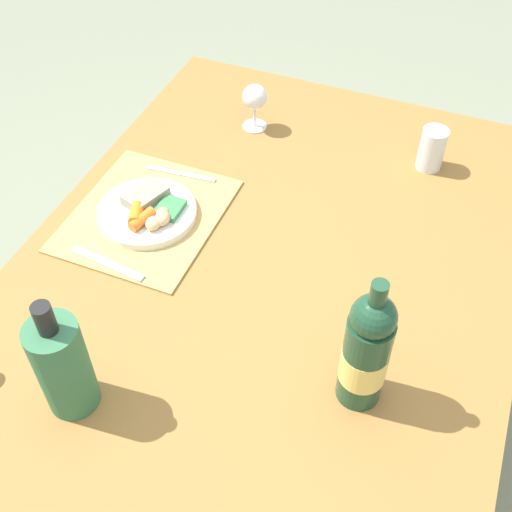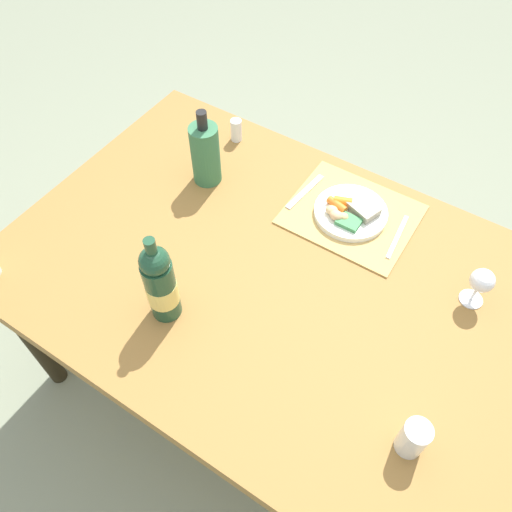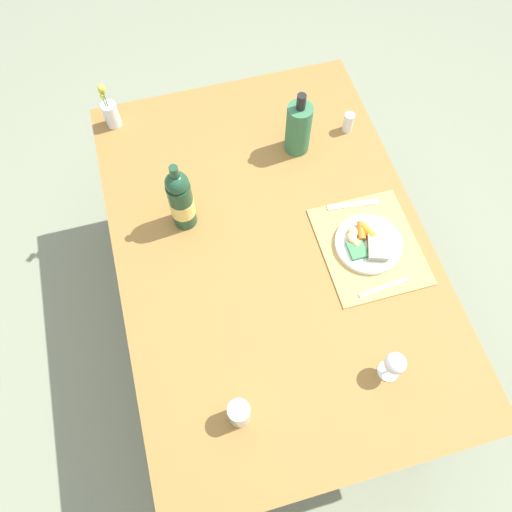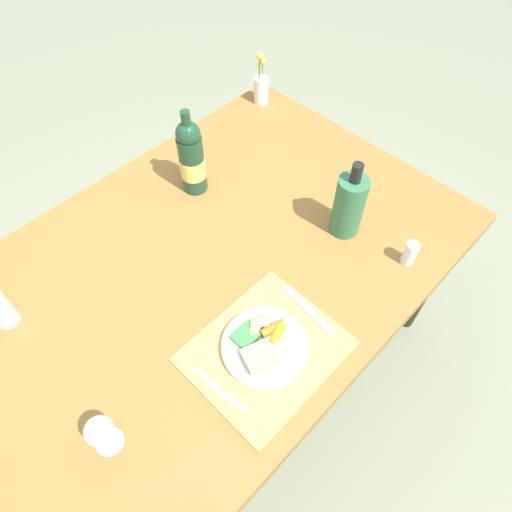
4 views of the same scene
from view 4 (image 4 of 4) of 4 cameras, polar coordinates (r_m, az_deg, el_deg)
ground_plane at (r=2.02m, az=-4.03°, el=-12.85°), size 8.00×8.00×0.00m
dining_table at (r=1.43m, az=-5.55°, el=-2.16°), size 1.57×1.07×0.73m
placemat at (r=1.22m, az=1.20°, el=-11.84°), size 0.39×0.33×0.01m
dinner_plate at (r=1.21m, az=1.04°, el=-11.10°), size 0.23×0.23×0.05m
fork at (r=1.18m, az=-4.74°, el=-16.42°), size 0.03×0.18×0.00m
knife at (r=1.28m, az=6.63°, el=-6.73°), size 0.04×0.19×0.00m
water_tumbler at (r=1.40m, az=-29.48°, el=-6.06°), size 0.06×0.06×0.11m
wine_bottle at (r=1.50m, az=-8.12°, el=12.10°), size 0.08×0.08×0.31m
salt_shaker at (r=1.41m, az=18.82°, el=0.32°), size 0.04×0.04×0.08m
cooler_bottle at (r=1.40m, az=11.62°, el=6.30°), size 0.09×0.09×0.27m
flower_vase at (r=1.91m, az=0.64°, el=20.58°), size 0.06×0.06×0.21m
wine_glass at (r=1.12m, az=-19.11°, el=-20.17°), size 0.07×0.07×0.13m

